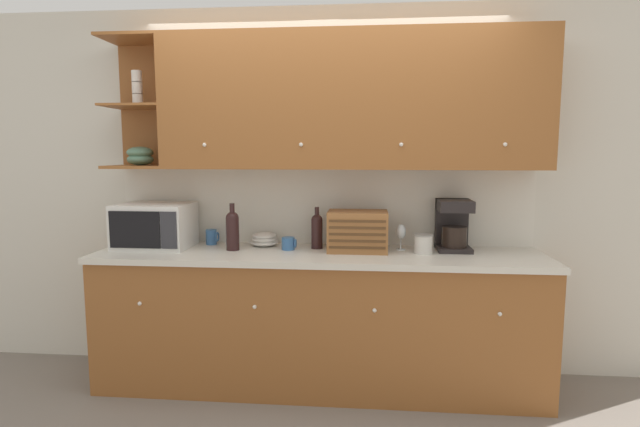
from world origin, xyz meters
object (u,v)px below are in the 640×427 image
(mug, at_px, (289,244))
(storage_canister, at_px, (423,244))
(bread_box, at_px, (358,231))
(coffee_maker, at_px, (453,224))
(bowl_stack_on_counter, at_px, (265,239))
(wine_bottle, at_px, (233,229))
(microwave, at_px, (155,226))
(wine_glass, at_px, (401,233))
(second_wine_bottle, at_px, (317,230))
(mug_blue_second, at_px, (212,237))

(mug, xyz_separation_m, storage_canister, (0.90, -0.05, 0.02))
(bread_box, bearing_deg, coffee_maker, 8.83)
(bowl_stack_on_counter, bearing_deg, wine_bottle, -136.48)
(bread_box, bearing_deg, wine_bottle, -176.90)
(coffee_maker, bearing_deg, microwave, -177.22)
(wine_glass, bearing_deg, wine_bottle, -174.49)
(mug, relative_size, bread_box, 0.25)
(storage_canister, relative_size, coffee_maker, 0.37)
(wine_bottle, bearing_deg, wine_glass, 5.51)
(microwave, height_order, wine_bottle, wine_bottle)
(microwave, relative_size, second_wine_bottle, 1.71)
(mug_blue_second, relative_size, bowl_stack_on_counter, 0.55)
(mug_blue_second, relative_size, wine_glass, 0.61)
(storage_canister, distance_m, coffee_maker, 0.28)
(wine_bottle, distance_m, coffee_maker, 1.50)
(bowl_stack_on_counter, xyz_separation_m, bread_box, (0.66, -0.13, 0.09))
(storage_canister, bearing_deg, bread_box, 173.70)
(mug, distance_m, second_wine_bottle, 0.22)
(mug, relative_size, wine_glass, 0.57)
(bowl_stack_on_counter, relative_size, mug, 1.96)
(second_wine_bottle, bearing_deg, wine_bottle, -169.13)
(microwave, bearing_deg, second_wine_bottle, 3.14)
(wine_bottle, xyz_separation_m, coffee_maker, (1.49, 0.15, 0.03))
(microwave, height_order, storage_canister, microwave)
(wine_bottle, relative_size, wine_glass, 1.82)
(mug_blue_second, relative_size, mug, 1.08)
(wine_bottle, bearing_deg, mug, 6.57)
(storage_canister, bearing_deg, mug_blue_second, 172.79)
(microwave, xyz_separation_m, bread_box, (1.41, -0.00, -0.02))
(bread_box, relative_size, coffee_maker, 1.15)
(microwave, bearing_deg, wine_glass, 2.13)
(storage_canister, bearing_deg, second_wine_bottle, 171.21)
(mug, bearing_deg, microwave, 179.82)
(wine_bottle, bearing_deg, bread_box, 3.10)
(bread_box, xyz_separation_m, wine_glass, (0.29, 0.06, -0.02))
(mug, bearing_deg, storage_canister, -2.88)
(mug, bearing_deg, coffee_maker, 5.27)
(microwave, relative_size, bowl_stack_on_counter, 2.52)
(mug, height_order, bread_box, bread_box)
(wine_bottle, relative_size, bread_box, 0.81)
(microwave, xyz_separation_m, wine_bottle, (0.57, -0.05, -0.01))
(mug_blue_second, xyz_separation_m, mug, (0.58, -0.14, -0.01))
(bowl_stack_on_counter, bearing_deg, second_wine_bottle, -9.78)
(microwave, bearing_deg, bowl_stack_on_counter, 9.68)
(mug_blue_second, distance_m, bowl_stack_on_counter, 0.39)
(second_wine_bottle, height_order, wine_glass, second_wine_bottle)
(wine_bottle, distance_m, wine_glass, 1.15)
(bowl_stack_on_counter, bearing_deg, wine_glass, -3.85)
(bowl_stack_on_counter, xyz_separation_m, mug, (0.19, -0.13, -0.00))
(wine_bottle, distance_m, second_wine_bottle, 0.58)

